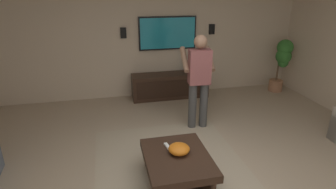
% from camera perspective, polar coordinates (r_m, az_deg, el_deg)
% --- Properties ---
extents(ground_plane, '(8.19, 8.19, 0.00)m').
position_cam_1_polar(ground_plane, '(3.68, 5.80, -18.57)').
color(ground_plane, tan).
extents(wall_back_tv, '(0.10, 7.02, 2.84)m').
position_cam_1_polar(wall_back_tv, '(6.23, -3.88, 12.57)').
color(wall_back_tv, '#C6B299').
rests_on(wall_back_tv, ground).
extents(area_rug, '(2.71, 2.07, 0.01)m').
position_cam_1_polar(area_rug, '(3.91, 1.08, -15.63)').
color(area_rug, tan).
rests_on(area_rug, ground).
extents(coffee_table, '(1.00, 0.80, 0.40)m').
position_cam_1_polar(coffee_table, '(3.58, 1.91, -13.79)').
color(coffee_table, '#332116').
rests_on(coffee_table, ground).
extents(media_console, '(0.45, 1.70, 0.55)m').
position_cam_1_polar(media_console, '(6.26, 0.43, 1.84)').
color(media_console, '#332116').
rests_on(media_console, ground).
extents(tv, '(0.05, 1.27, 0.72)m').
position_cam_1_polar(tv, '(6.21, -0.07, 12.45)').
color(tv, black).
extents(person_standing, '(0.56, 0.57, 1.64)m').
position_cam_1_polar(person_standing, '(4.73, 6.35, 3.63)').
color(person_standing, '#3F3F3F').
rests_on(person_standing, ground).
extents(potted_plant_tall, '(0.41, 0.40, 1.24)m').
position_cam_1_polar(potted_plant_tall, '(6.99, 22.39, 6.66)').
color(potted_plant_tall, '#9E6B4C').
rests_on(potted_plant_tall, ground).
extents(bowl, '(0.27, 0.27, 0.12)m').
position_cam_1_polar(bowl, '(3.54, 2.29, -11.07)').
color(bowl, orange).
rests_on(bowl, coffee_table).
extents(remote_white, '(0.15, 0.07, 0.02)m').
position_cam_1_polar(remote_white, '(3.69, -0.15, -10.50)').
color(remote_white, white).
rests_on(remote_white, coffee_table).
extents(vase_round, '(0.22, 0.22, 0.22)m').
position_cam_1_polar(vase_round, '(6.28, 4.41, 5.52)').
color(vase_round, teal).
rests_on(vase_round, media_console).
extents(wall_speaker_left, '(0.06, 0.12, 0.22)m').
position_cam_1_polar(wall_speaker_left, '(6.52, 8.96, 13.07)').
color(wall_speaker_left, black).
extents(wall_speaker_right, '(0.06, 0.12, 0.22)m').
position_cam_1_polar(wall_speaker_right, '(6.08, -9.13, 12.36)').
color(wall_speaker_right, black).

